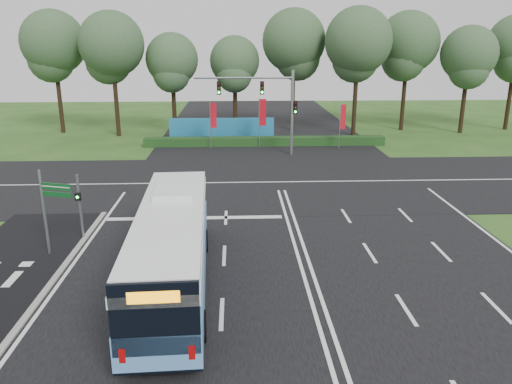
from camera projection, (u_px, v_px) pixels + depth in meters
ground at (297, 255)px, 22.51m from camera, size 120.00×120.00×0.00m
road_main at (297, 255)px, 22.50m from camera, size 20.00×120.00×0.04m
road_cross at (276, 182)px, 33.97m from camera, size 120.00×14.00×0.05m
kerb_strip at (46, 290)px, 19.21m from camera, size 0.25×18.00×0.12m
city_bus at (172, 246)px, 19.10m from camera, size 3.00×12.02×3.42m
pedestrian_signal at (80, 205)px, 23.77m from camera, size 0.27×0.41×3.25m
street_sign at (50, 203)px, 21.74m from camera, size 1.49×0.52×3.96m
banner_flag_left at (213, 118)px, 43.97m from camera, size 0.58×0.25×4.15m
banner_flag_mid at (262, 115)px, 44.40m from camera, size 0.65×0.13×4.44m
banner_flag_right at (342, 119)px, 43.73m from camera, size 0.56×0.26×4.04m
traffic_light_gantry at (271, 99)px, 40.75m from camera, size 8.41×0.28×7.00m
hedge at (265, 141)px, 45.81m from camera, size 22.00×1.20×0.80m
blue_hoarding at (222, 130)px, 47.83m from camera, size 10.00×0.30×2.20m
eucalyptus_row at (295, 46)px, 50.13m from camera, size 53.85×9.82×12.52m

